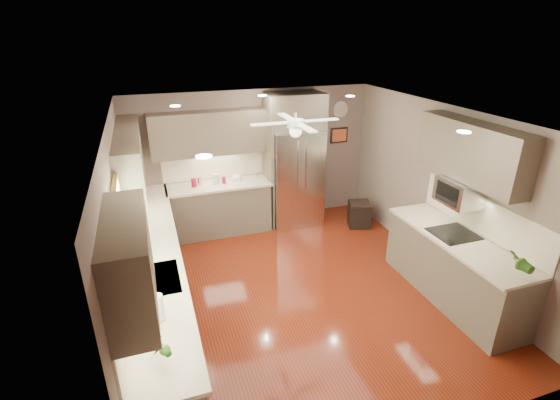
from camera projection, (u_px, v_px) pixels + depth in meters
floor at (301, 290)px, 5.85m from camera, size 5.00×5.00×0.00m
ceiling at (305, 117)px, 4.87m from camera, size 5.00×5.00×0.00m
wall_back at (253, 158)px, 7.53m from camera, size 4.50×0.00×4.50m
wall_front at (420, 338)px, 3.18m from camera, size 4.50×0.00×4.50m
wall_left at (122, 238)px, 4.69m from camera, size 0.00×5.00×5.00m
wall_right at (443, 191)px, 6.02m from camera, size 0.00×5.00×5.00m
canister_a at (194, 183)px, 7.01m from camera, size 0.10×0.10×0.15m
canister_b at (200, 181)px, 7.11m from camera, size 0.08×0.08×0.13m
canister_c at (216, 179)px, 7.14m from camera, size 0.11×0.11×0.18m
canister_d at (224, 180)px, 7.17m from camera, size 0.08×0.08×0.11m
soap_bottle at (139, 252)px, 4.82m from camera, size 0.09×0.09×0.18m
potted_plant_left at (158, 346)px, 3.33m from camera, size 0.18×0.16×0.29m
potted_plant_right at (520, 262)px, 4.47m from camera, size 0.19×0.15×0.34m
bowl at (237, 180)px, 7.27m from camera, size 0.22×0.22×0.05m
left_run at (156, 281)px, 5.21m from camera, size 0.65×4.70×1.45m
back_run at (220, 207)px, 7.36m from camera, size 1.85×0.65×1.45m
uppers at (234, 157)px, 5.51m from camera, size 4.50×4.70×0.95m
window at (120, 234)px, 4.15m from camera, size 0.05×1.12×0.92m
sink at (156, 281)px, 4.49m from camera, size 0.50×0.70×0.32m
refrigerator at (294, 163)px, 7.47m from camera, size 1.06×0.75×2.45m
right_run at (454, 267)px, 5.53m from camera, size 0.70×2.20×1.45m
microwave at (460, 192)px, 5.39m from camera, size 0.43×0.55×0.34m
ceiling_fan at (296, 126)px, 5.19m from camera, size 1.18×1.18×0.32m
recessed_lights at (290, 112)px, 5.20m from camera, size 2.84×3.14×0.01m
wall_clock at (340, 109)px, 7.72m from camera, size 0.30×0.03×0.30m
framed_print at (339, 135)px, 7.91m from camera, size 0.36×0.03×0.30m
stool at (359, 214)px, 7.66m from camera, size 0.49×0.49×0.47m
paper_towel at (158, 307)px, 3.79m from camera, size 0.11×0.11×0.28m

